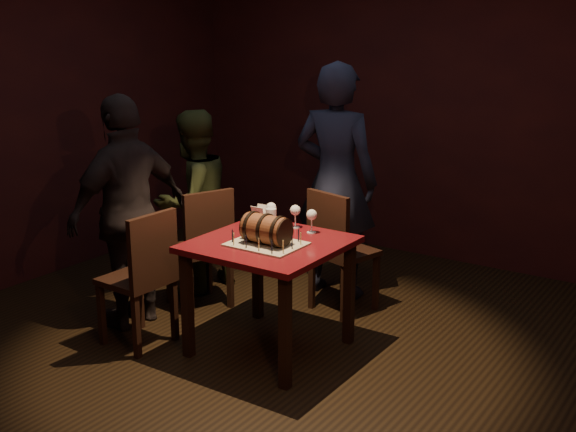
# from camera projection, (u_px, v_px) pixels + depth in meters

# --- Properties ---
(room_shell) EXTENTS (5.04, 5.04, 2.80)m
(room_shell) POSITION_uv_depth(u_px,v_px,m) (270.00, 143.00, 4.34)
(room_shell) COLOR black
(room_shell) RESTS_ON ground
(pub_table) EXTENTS (0.90, 0.90, 0.75)m
(pub_table) POSITION_uv_depth(u_px,v_px,m) (270.00, 258.00, 4.64)
(pub_table) COLOR #4C0C13
(pub_table) RESTS_ON ground
(cake_board) EXTENTS (0.45, 0.35, 0.01)m
(cake_board) POSITION_uv_depth(u_px,v_px,m) (266.00, 244.00, 4.54)
(cake_board) COLOR #A49B84
(cake_board) RESTS_ON pub_table
(barrel_cake) EXTENTS (0.35, 0.20, 0.20)m
(barrel_cake) POSITION_uv_depth(u_px,v_px,m) (266.00, 229.00, 4.51)
(barrel_cake) COLOR brown
(barrel_cake) RESTS_ON cake_board
(birthday_candles) EXTENTS (0.40, 0.30, 0.09)m
(birthday_candles) POSITION_uv_depth(u_px,v_px,m) (266.00, 237.00, 4.52)
(birthday_candles) COLOR #DFD785
(birthday_candles) RESTS_ON cake_board
(wine_glass_left) EXTENTS (0.07, 0.07, 0.16)m
(wine_glass_left) POSITION_uv_depth(u_px,v_px,m) (271.00, 209.00, 4.95)
(wine_glass_left) COLOR silver
(wine_glass_left) RESTS_ON pub_table
(wine_glass_mid) EXTENTS (0.07, 0.07, 0.16)m
(wine_glass_mid) POSITION_uv_depth(u_px,v_px,m) (295.00, 211.00, 4.88)
(wine_glass_mid) COLOR silver
(wine_glass_mid) RESTS_ON pub_table
(wine_glass_right) EXTENTS (0.07, 0.07, 0.16)m
(wine_glass_right) POSITION_uv_depth(u_px,v_px,m) (312.00, 216.00, 4.77)
(wine_glass_right) COLOR silver
(wine_glass_right) RESTS_ON pub_table
(pint_of_ale) EXTENTS (0.07, 0.07, 0.15)m
(pint_of_ale) POSITION_uv_depth(u_px,v_px,m) (271.00, 220.00, 4.84)
(pint_of_ale) COLOR silver
(pint_of_ale) RESTS_ON pub_table
(menu_card) EXTENTS (0.10, 0.05, 0.13)m
(menu_card) POSITION_uv_depth(u_px,v_px,m) (260.00, 215.00, 4.98)
(menu_card) COLOR white
(menu_card) RESTS_ON pub_table
(chair_back) EXTENTS (0.49, 0.49, 0.93)m
(chair_back) POSITION_uv_depth(u_px,v_px,m) (337.00, 245.00, 5.29)
(chair_back) COLOR black
(chair_back) RESTS_ON ground
(chair_left_rear) EXTENTS (0.52, 0.52, 0.93)m
(chair_left_rear) POSITION_uv_depth(u_px,v_px,m) (203.00, 243.00, 5.35)
(chair_left_rear) COLOR black
(chair_left_rear) RESTS_ON ground
(chair_left_front) EXTENTS (0.42, 0.42, 0.93)m
(chair_left_front) POSITION_uv_depth(u_px,v_px,m) (144.00, 272.00, 4.73)
(chair_left_front) COLOR black
(chair_left_front) RESTS_ON ground
(person_back) EXTENTS (0.72, 0.52, 1.83)m
(person_back) POSITION_uv_depth(u_px,v_px,m) (336.00, 181.00, 5.57)
(person_back) COLOR #181C31
(person_back) RESTS_ON ground
(person_left_rear) EXTENTS (0.65, 0.78, 1.45)m
(person_left_rear) POSITION_uv_depth(u_px,v_px,m) (193.00, 202.00, 5.68)
(person_left_rear) COLOR #333C1E
(person_left_rear) RESTS_ON ground
(person_left_front) EXTENTS (0.51, 1.01, 1.65)m
(person_left_front) POSITION_uv_depth(u_px,v_px,m) (129.00, 212.00, 5.02)
(person_left_front) COLOR black
(person_left_front) RESTS_ON ground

